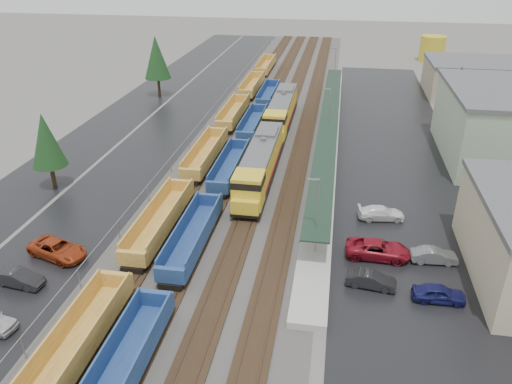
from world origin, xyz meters
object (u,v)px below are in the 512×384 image
at_px(locomotive_lead, 260,165).
at_px(parked_car_east_d, 439,294).
at_px(well_string_blue, 214,197).
at_px(parked_car_west_c, 57,249).
at_px(parked_car_east_a, 371,280).
at_px(parked_car_east_e, 434,256).
at_px(storage_tank, 432,49).
at_px(well_string_yellow, 206,154).
at_px(locomotive_trail, 281,112).
at_px(parked_car_east_c, 381,213).
at_px(parked_car_west_b, 19,278).
at_px(parked_car_east_b, 378,249).

relative_size(locomotive_lead, parked_car_east_d, 4.96).
relative_size(well_string_blue, parked_car_west_c, 17.01).
bearing_deg(parked_car_east_a, parked_car_east_e, -44.38).
bearing_deg(well_string_blue, parked_car_east_a, -35.69).
relative_size(locomotive_lead, storage_tank, 3.50).
relative_size(well_string_yellow, well_string_blue, 1.25).
height_order(locomotive_trail, parked_car_west_c, locomotive_trail).
height_order(well_string_yellow, parked_car_east_c, well_string_yellow).
xyz_separation_m(locomotive_trail, parked_car_west_b, (-16.87, -43.92, -1.79)).
relative_size(locomotive_lead, parked_car_east_a, 5.01).
distance_m(locomotive_trail, parked_car_east_b, 37.02).
height_order(well_string_yellow, parked_car_west_c, well_string_yellow).
xyz_separation_m(locomotive_trail, well_string_yellow, (-8.00, -15.70, -1.32)).
height_order(well_string_blue, parked_car_east_e, well_string_blue).
height_order(parked_car_east_a, parked_car_east_b, parked_car_east_b).
xyz_separation_m(storage_tank, parked_car_east_c, (-16.36, -82.13, -2.29)).
relative_size(well_string_yellow, storage_tank, 20.40).
bearing_deg(parked_car_west_b, parked_car_east_e, -68.63).
bearing_deg(parked_car_east_a, parked_car_west_c, 96.97).
xyz_separation_m(locomotive_trail, parked_car_east_c, (13.89, -27.26, -1.81)).
bearing_deg(storage_tank, well_string_yellow, -118.46).
bearing_deg(well_string_yellow, locomotive_trail, 62.99).
xyz_separation_m(parked_car_west_b, parked_car_east_d, (34.60, 3.73, -0.00)).
relative_size(parked_car_east_a, parked_car_east_c, 0.86).
bearing_deg(parked_car_west_b, locomotive_trail, -14.57).
relative_size(locomotive_trail, parked_car_west_c, 3.65).
height_order(locomotive_lead, locomotive_trail, same).
relative_size(well_string_blue, parked_car_east_c, 20.20).
xyz_separation_m(locomotive_trail, parked_car_west_c, (-15.85, -39.38, -1.71)).
height_order(parked_car_west_c, parked_car_east_d, parked_car_west_c).
distance_m(locomotive_lead, locomotive_trail, 21.00).
xyz_separation_m(parked_car_east_b, parked_car_east_d, (4.54, -5.64, -0.10)).
height_order(locomotive_lead, parked_car_east_b, locomotive_lead).
relative_size(parked_car_east_a, parked_car_east_b, 0.71).
xyz_separation_m(storage_tank, parked_car_east_a, (-17.82, -94.08, -2.30)).
relative_size(locomotive_trail, parked_car_east_b, 3.57).
relative_size(parked_car_west_b, parked_car_east_b, 0.75).
relative_size(locomotive_trail, parked_car_west_b, 4.78).
bearing_deg(parked_car_east_e, locomotive_trail, 23.15).
bearing_deg(parked_car_east_b, storage_tank, -9.79).
height_order(well_string_blue, parked_car_east_a, well_string_blue).
distance_m(parked_car_west_b, parked_car_east_d, 34.80).
xyz_separation_m(well_string_yellow, parked_car_east_b, (21.19, -18.85, -0.38)).
xyz_separation_m(locomotive_lead, parked_car_west_c, (-15.85, -18.38, -1.71)).
bearing_deg(parked_car_east_d, well_string_blue, 58.47).
bearing_deg(parked_car_east_e, parked_car_east_b, 85.11).
height_order(parked_car_east_b, parked_car_east_d, parked_car_east_b).
bearing_deg(locomotive_lead, parked_car_west_b, -126.35).
bearing_deg(parked_car_east_c, well_string_blue, 82.49).
relative_size(parked_car_west_c, parked_car_east_d, 1.36).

